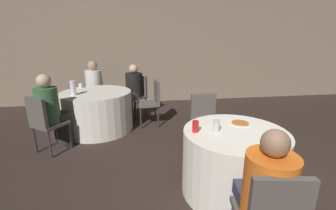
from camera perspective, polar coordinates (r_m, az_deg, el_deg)
ground_plane at (r=2.81m, az=18.78°, el=-20.77°), size 16.00×16.00×0.00m
wall_back at (r=6.13m, az=2.54°, el=14.02°), size 16.00×0.06×2.80m
table_near at (r=2.64m, az=16.17°, el=-13.72°), size 1.10×1.10×0.73m
table_far at (r=4.41m, az=-17.52°, el=-1.44°), size 1.28×1.28×0.73m
chair_near_north at (r=3.37m, az=9.31°, el=-3.32°), size 0.41×0.42×0.88m
chair_far_north at (r=5.38m, az=-18.13°, el=3.55°), size 0.47×0.47×0.88m
chair_far_southwest at (r=3.73m, az=-29.00°, el=-3.31°), size 0.56×0.56×0.88m
chair_far_northeast at (r=5.00m, az=-7.74°, el=3.27°), size 0.57×0.57×0.88m
chair_far_east at (r=4.40m, az=-3.95°, el=1.56°), size 0.44×0.43×0.88m
person_white_shirt at (r=5.22m, az=-18.16°, el=4.11°), size 0.39×0.51×1.21m
person_black_shirt at (r=4.88m, az=-9.09°, el=3.58°), size 0.49×0.49×1.15m
person_orange_shirt at (r=1.89m, az=22.93°, el=-20.27°), size 0.38×0.51×1.11m
person_green_jacket at (r=3.80m, az=-27.14°, el=-1.73°), size 0.44×0.47×1.19m
pizza_plate_near at (r=2.70m, az=17.86°, el=-4.43°), size 0.23×0.23×0.02m
soda_can_red at (r=2.35m, az=7.00°, el=-5.43°), size 0.07×0.07×0.12m
soda_can_silver at (r=2.41m, az=12.19°, el=-5.16°), size 0.07×0.07×0.12m
soda_can_blue at (r=2.22m, az=26.29°, el=-8.54°), size 0.07×0.07×0.12m
bottle_far at (r=4.17m, az=-22.96°, el=3.99°), size 0.09×0.09×0.25m
cup_far at (r=4.76m, az=-21.32°, el=4.59°), size 0.07×0.07×0.09m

